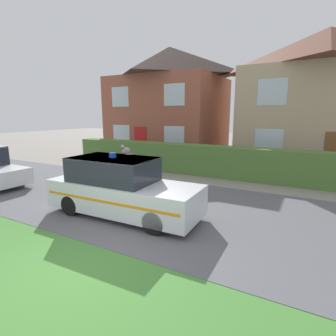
# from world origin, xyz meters

# --- Properties ---
(ground_plane) EXTENTS (80.00, 80.00, 0.00)m
(ground_plane) POSITION_xyz_m (0.00, 0.00, 0.00)
(ground_plane) COLOR gray
(road_strip) EXTENTS (28.00, 6.06, 0.01)m
(road_strip) POSITION_xyz_m (0.00, 3.83, 0.01)
(road_strip) COLOR #5B5B60
(road_strip) RESTS_ON ground
(lawn_verge) EXTENTS (28.00, 2.75, 0.01)m
(lawn_verge) POSITION_xyz_m (0.00, -0.57, 0.00)
(lawn_verge) COLOR #478438
(lawn_verge) RESTS_ON ground
(garden_hedge) EXTENTS (14.97, 0.87, 1.44)m
(garden_hedge) POSITION_xyz_m (-0.90, 8.65, 0.72)
(garden_hedge) COLOR #4C7233
(garden_hedge) RESTS_ON ground
(police_car) EXTENTS (4.52, 1.75, 1.81)m
(police_car) POSITION_xyz_m (-1.00, 2.58, 0.80)
(police_car) COLOR black
(police_car) RESTS_ON road_strip
(cat) EXTENTS (0.32, 0.26, 0.28)m
(cat) POSITION_xyz_m (-0.72, 2.48, 1.93)
(cat) COLOR gray
(cat) RESTS_ON police_car
(house_left) EXTENTS (7.85, 6.73, 7.68)m
(house_left) POSITION_xyz_m (-5.88, 14.60, 3.92)
(house_left) COLOR #93513D
(house_left) RESTS_ON ground
(house_right) EXTENTS (8.78, 6.75, 7.54)m
(house_right) POSITION_xyz_m (4.05, 14.49, 3.84)
(house_right) COLOR tan
(house_right) RESTS_ON ground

